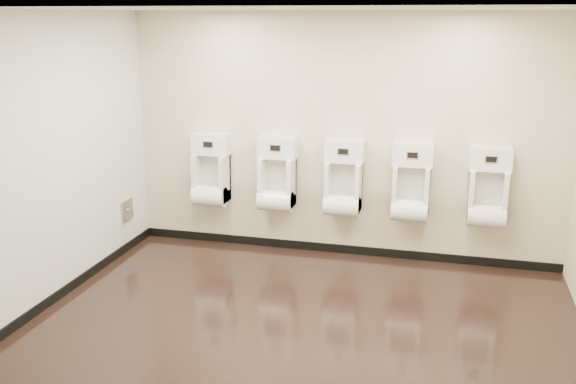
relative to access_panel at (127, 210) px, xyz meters
name	(u,v)px	position (x,y,z in m)	size (l,w,h in m)	color
ground	(307,316)	(2.48, -1.20, -0.50)	(5.00, 3.50, 0.00)	black
ceiling	(309,8)	(2.48, -1.20, 2.30)	(5.00, 3.50, 0.00)	silver
back_wall	(342,137)	(2.48, 0.55, 0.90)	(5.00, 0.02, 2.80)	beige
front_wall	(247,236)	(2.48, -2.95, 0.90)	(5.00, 0.02, 2.80)	beige
left_wall	(60,157)	(-0.02, -1.20, 0.90)	(0.02, 3.50, 2.80)	beige
tile_overlay_left	(60,157)	(-0.01, -1.20, 0.90)	(0.01, 3.50, 2.80)	white
skirting_back	(339,249)	(2.48, 0.54, -0.45)	(5.00, 0.02, 0.10)	black
skirting_left	(73,285)	(-0.01, -1.20, -0.45)	(0.02, 3.50, 0.10)	black
access_panel	(127,210)	(0.00, 0.00, 0.00)	(0.04, 0.25, 0.25)	#9E9EA3
urinal_0	(211,175)	(0.93, 0.40, 0.39)	(0.45, 0.34, 0.85)	white
urinal_1	(277,179)	(1.75, 0.40, 0.39)	(0.45, 0.34, 0.85)	white
urinal_2	(343,184)	(2.53, 0.40, 0.39)	(0.45, 0.34, 0.85)	white
urinal_3	(411,188)	(3.30, 0.40, 0.39)	(0.45, 0.34, 0.85)	white
urinal_4	(488,193)	(4.11, 0.40, 0.39)	(0.45, 0.34, 0.85)	white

